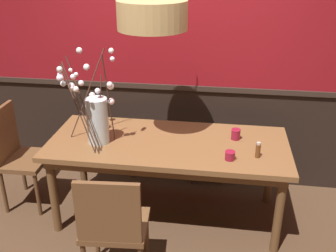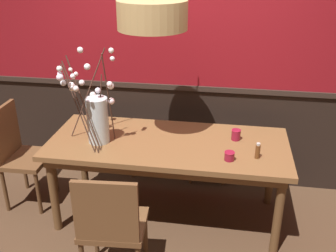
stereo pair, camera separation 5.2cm
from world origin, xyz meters
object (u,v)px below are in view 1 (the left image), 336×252
(dining_table, at_px, (168,150))
(candle_holder_nearer_center, at_px, (230,155))
(candle_holder_nearer_edge, at_px, (236,134))
(condiment_bottle, at_px, (258,150))
(chair_head_west_end, at_px, (17,152))
(vase_with_blossoms, at_px, (96,117))
(chair_far_side_right, at_px, (207,129))
(chair_far_side_left, at_px, (150,124))
(chair_near_side_left, at_px, (113,224))
(pendant_lamp, at_px, (152,15))

(dining_table, bearing_deg, candle_holder_nearer_center, -24.67)
(candle_holder_nearer_edge, relative_size, condiment_bottle, 0.71)
(chair_head_west_end, distance_m, vase_with_blossoms, 0.95)
(chair_far_side_right, xyz_separation_m, chair_far_side_left, (-0.62, 0.02, 0.01))
(chair_near_side_left, xyz_separation_m, chair_far_side_left, (-0.06, 1.72, -0.01))
(chair_far_side_right, height_order, pendant_lamp, pendant_lamp)
(chair_far_side_right, distance_m, condiment_bottle, 1.15)
(chair_far_side_left, distance_m, vase_with_blossoms, 1.10)
(candle_holder_nearer_edge, distance_m, pendant_lamp, 1.22)
(chair_head_west_end, distance_m, candle_holder_nearer_center, 1.97)
(vase_with_blossoms, height_order, candle_holder_nearer_center, vase_with_blossoms)
(dining_table, relative_size, condiment_bottle, 15.55)
(candle_holder_nearer_edge, bearing_deg, dining_table, -167.22)
(chair_far_side_right, relative_size, condiment_bottle, 6.98)
(dining_table, height_order, chair_near_side_left, chair_near_side_left)
(condiment_bottle, bearing_deg, chair_head_west_end, 175.05)
(chair_far_side_right, relative_size, chair_far_side_left, 0.97)
(candle_holder_nearer_center, height_order, pendant_lamp, pendant_lamp)
(chair_head_west_end, height_order, candle_holder_nearer_edge, chair_head_west_end)
(vase_with_blossoms, relative_size, candle_holder_nearer_edge, 8.77)
(candle_holder_nearer_center, distance_m, candle_holder_nearer_edge, 0.37)
(chair_far_side_left, xyz_separation_m, vase_with_blossoms, (-0.27, -0.96, 0.47))
(chair_head_west_end, xyz_separation_m, candle_holder_nearer_edge, (1.99, 0.11, 0.26))
(chair_near_side_left, distance_m, vase_with_blossoms, 0.95)
(chair_near_side_left, bearing_deg, chair_far_side_right, 71.66)
(chair_far_side_right, bearing_deg, chair_near_side_left, -108.34)
(chair_far_side_left, distance_m, chair_head_west_end, 1.39)
(vase_with_blossoms, bearing_deg, dining_table, 9.10)
(chair_near_side_left, relative_size, candle_holder_nearer_center, 11.38)
(vase_with_blossoms, height_order, condiment_bottle, vase_with_blossoms)
(dining_table, xyz_separation_m, chair_head_west_end, (-1.42, 0.02, -0.14))
(vase_with_blossoms, bearing_deg, chair_far_side_left, 74.53)
(chair_far_side_right, xyz_separation_m, condiment_bottle, (0.44, -1.01, 0.31))
(chair_head_west_end, xyz_separation_m, candle_holder_nearer_center, (1.94, -0.26, 0.25))
(chair_head_west_end, distance_m, candle_holder_nearer_edge, 2.01)
(chair_far_side_left, height_order, candle_holder_nearer_center, chair_far_side_left)
(vase_with_blossoms, distance_m, candle_holder_nearer_edge, 1.19)
(chair_head_west_end, bearing_deg, dining_table, -0.63)
(chair_head_west_end, xyz_separation_m, pendant_lamp, (1.30, -0.00, 1.27))
(candle_holder_nearer_edge, distance_m, condiment_bottle, 0.34)
(dining_table, distance_m, condiment_bottle, 0.77)
(candle_holder_nearer_center, relative_size, candle_holder_nearer_edge, 0.88)
(vase_with_blossoms, bearing_deg, chair_head_west_end, 172.49)
(chair_far_side_right, bearing_deg, chair_head_west_end, -154.32)
(dining_table, height_order, candle_holder_nearer_center, candle_holder_nearer_center)
(candle_holder_nearer_center, relative_size, pendant_lamp, 0.09)
(dining_table, bearing_deg, condiment_bottle, -13.07)
(chair_far_side_right, relative_size, candle_holder_nearer_center, 11.13)
(chair_near_side_left, xyz_separation_m, candle_holder_nearer_edge, (0.83, 0.98, 0.28))
(chair_near_side_left, relative_size, condiment_bottle, 7.14)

